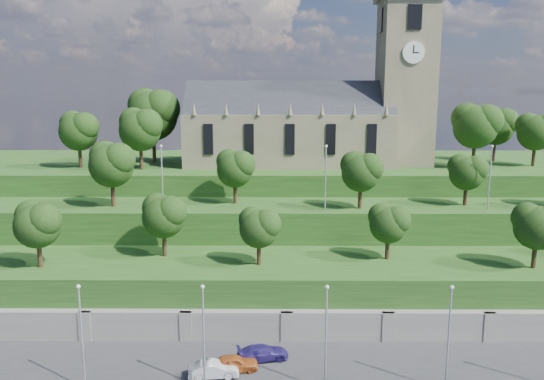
{
  "coord_description": "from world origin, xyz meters",
  "views": [
    {
      "loc": [
        -6.16,
        -37.83,
        26.39
      ],
      "look_at": [
        -6.57,
        30.0,
        13.77
      ],
      "focal_mm": 35.0,
      "sensor_mm": 36.0,
      "label": 1
    }
  ],
  "objects_px": {
    "church": "(320,117)",
    "car_middle": "(214,369)",
    "car_right": "(263,353)",
    "car_left": "(234,363)"
  },
  "relations": [
    {
      "from": "church",
      "to": "car_middle",
      "type": "distance_m",
      "value": 47.7
    },
    {
      "from": "car_middle",
      "to": "car_right",
      "type": "distance_m",
      "value": 5.19
    },
    {
      "from": "car_left",
      "to": "church",
      "type": "bearing_deg",
      "value": -26.2
    },
    {
      "from": "car_left",
      "to": "car_right",
      "type": "bearing_deg",
      "value": -62.61
    },
    {
      "from": "church",
      "to": "car_right",
      "type": "bearing_deg",
      "value": -101.84
    },
    {
      "from": "church",
      "to": "car_middle",
      "type": "height_order",
      "value": "church"
    },
    {
      "from": "car_middle",
      "to": "car_right",
      "type": "relative_size",
      "value": 0.91
    },
    {
      "from": "car_middle",
      "to": "church",
      "type": "bearing_deg",
      "value": -23.43
    },
    {
      "from": "car_middle",
      "to": "car_left",
      "type": "bearing_deg",
      "value": -65.52
    },
    {
      "from": "car_left",
      "to": "car_right",
      "type": "relative_size",
      "value": 0.9
    }
  ]
}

